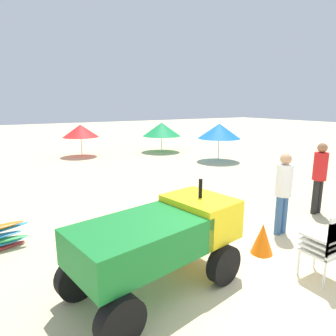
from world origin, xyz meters
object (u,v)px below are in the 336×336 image
object	(u,v)px
beach_umbrella_far	(162,129)
lifeguard_near_center	(320,173)
stacked_plastic_chairs	(329,241)
lifeguard_near_left	(283,189)
beach_umbrella_mid	(219,131)
traffic_cone_near	(262,239)
utility_cart	(161,237)
beach_umbrella_left	(81,131)

from	to	relation	value
beach_umbrella_far	lifeguard_near_center	bearing A→B (deg)	-98.74
beach_umbrella_far	stacked_plastic_chairs	bearing A→B (deg)	-108.98
lifeguard_near_left	beach_umbrella_mid	xyz separation A→B (m)	(4.23, 6.85, 0.43)
traffic_cone_near	utility_cart	bearing A→B (deg)	177.51
beach_umbrella_left	beach_umbrella_mid	size ratio (longest dim) A/B	0.91
stacked_plastic_chairs	beach_umbrella_far	size ratio (longest dim) A/B	0.52
stacked_plastic_chairs	lifeguard_near_left	world-z (taller)	lifeguard_near_left
beach_umbrella_left	beach_umbrella_far	distance (m)	4.34
lifeguard_near_center	traffic_cone_near	xyz separation A→B (m)	(-2.72, -0.70, -0.72)
stacked_plastic_chairs	traffic_cone_near	world-z (taller)	stacked_plastic_chairs
traffic_cone_near	lifeguard_near_left	bearing A→B (deg)	21.38
stacked_plastic_chairs	beach_umbrella_left	bearing A→B (deg)	90.46
lifeguard_near_center	stacked_plastic_chairs	bearing A→B (deg)	-145.12
beach_umbrella_mid	beach_umbrella_far	distance (m)	3.87
utility_cart	lifeguard_near_center	world-z (taller)	lifeguard_near_center
lifeguard_near_left	traffic_cone_near	bearing A→B (deg)	-158.62
lifeguard_near_center	utility_cart	bearing A→B (deg)	-172.63
stacked_plastic_chairs	beach_umbrella_far	bearing A→B (deg)	71.02
lifeguard_near_left	lifeguard_near_center	bearing A→B (deg)	10.45
beach_umbrella_left	traffic_cone_near	xyz separation A→B (m)	(-0.04, -11.83, -1.01)
utility_cart	lifeguard_near_center	bearing A→B (deg)	7.37
lifeguard_near_left	lifeguard_near_center	distance (m)	1.77
lifeguard_near_center	beach_umbrella_far	xyz separation A→B (m)	(1.58, 10.29, 0.24)
lifeguard_near_left	stacked_plastic_chairs	bearing A→B (deg)	-119.52
beach_umbrella_mid	beach_umbrella_far	size ratio (longest dim) A/B	0.93
lifeguard_near_center	beach_umbrella_far	bearing A→B (deg)	81.26
traffic_cone_near	beach_umbrella_left	bearing A→B (deg)	89.79
utility_cart	lifeguard_near_left	xyz separation A→B (m)	(3.02, 0.30, 0.19)
beach_umbrella_left	traffic_cone_near	bearing A→B (deg)	-90.21
lifeguard_near_left	beach_umbrella_far	size ratio (longest dim) A/B	0.79
beach_umbrella_left	beach_umbrella_far	xyz separation A→B (m)	(4.26, -0.84, -0.05)
beach_umbrella_mid	beach_umbrella_left	bearing A→B (deg)	138.31
utility_cart	beach_umbrella_mid	world-z (taller)	beach_umbrella_mid
beach_umbrella_mid	beach_umbrella_far	bearing A→B (deg)	103.57
traffic_cone_near	beach_umbrella_far	bearing A→B (deg)	68.63
beach_umbrella_left	beach_umbrella_mid	xyz separation A→B (m)	(5.17, -4.60, 0.11)
beach_umbrella_left	beach_umbrella_mid	world-z (taller)	beach_umbrella_mid
utility_cart	beach_umbrella_far	bearing A→B (deg)	59.81
lifeguard_near_center	traffic_cone_near	size ratio (longest dim) A/B	3.09
beach_umbrella_mid	traffic_cone_near	size ratio (longest dim) A/B	3.51
utility_cart	beach_umbrella_far	distance (m)	12.62
stacked_plastic_chairs	lifeguard_near_center	xyz separation A→B (m)	(2.57, 1.79, 0.35)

